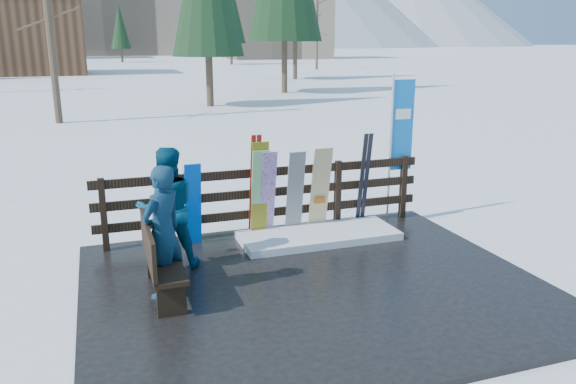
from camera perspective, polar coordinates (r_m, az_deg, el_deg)
name	(u,v)px	position (r m, az deg, el deg)	size (l,w,h in m)	color
ground	(314,289)	(7.67, 2.67, -9.81)	(700.00, 700.00, 0.00)	white
deck	(314,286)	(7.65, 2.68, -9.54)	(6.00, 5.00, 0.08)	black
fence	(266,195)	(9.37, -2.21, -0.30)	(5.60, 0.10, 1.15)	black
snow_patch	(319,236)	(9.24, 3.14, -4.44)	(2.58, 1.00, 0.12)	white
bench	(158,258)	(7.27, -13.08, -6.54)	(0.41, 1.50, 0.97)	black
snowboard_0	(193,205)	(8.89, -9.62, -1.27)	(0.26, 0.03, 1.36)	#035FF3
snowboard_1	(260,194)	(9.10, -2.88, -0.23)	(0.28, 0.03, 1.51)	silver
snowboard_2	(259,190)	(9.08, -2.92, 0.17)	(0.27, 0.03, 1.63)	yellow
snowboard_3	(268,194)	(9.14, -2.05, -0.24)	(0.24, 0.03, 1.48)	white
snowboard_4	(295,193)	(9.28, 0.73, -0.09)	(0.28, 0.03, 1.44)	black
snowboard_5	(320,190)	(9.43, 3.27, 0.25)	(0.32, 0.03, 1.49)	silver
ski_pair_a	(255,186)	(9.11, -3.40, 0.59)	(0.16, 0.32, 1.73)	#A71E14
ski_pair_b	(364,179)	(9.82, 7.72, 1.27)	(0.17, 0.27, 1.65)	black
rental_flag	(400,131)	(10.20, 11.27, 6.12)	(0.45, 0.04, 2.60)	silver
person_front	(163,232)	(7.15, -12.61, -4.01)	(0.62, 0.41, 1.70)	#103C51
person_back	(167,209)	(8.04, -12.16, -1.67)	(0.85, 0.66, 1.75)	navy
resort_buildings	(105,6)	(122.09, -18.09, 17.52)	(73.00, 87.60, 22.60)	tan
trees	(157,10)	(54.32, -13.13, 17.57)	(42.20, 68.61, 12.79)	#382B1E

